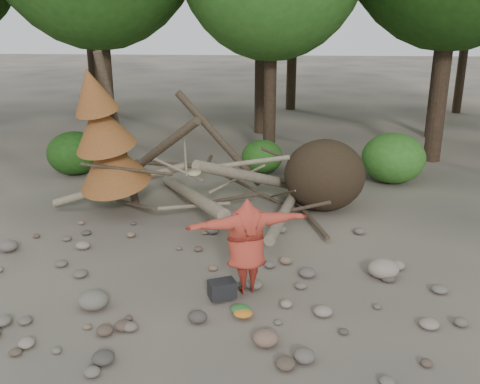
{
  "coord_description": "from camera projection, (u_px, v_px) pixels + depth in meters",
  "views": [
    {
      "loc": [
        1.28,
        -9.76,
        5.21
      ],
      "look_at": [
        0.49,
        1.5,
        1.4
      ],
      "focal_mm": 40.0,
      "sensor_mm": 36.0,
      "label": 1
    }
  ],
  "objects": [
    {
      "name": "boulder_mid_right",
      "position": [
        383.0,
        269.0,
        11.01
      ],
      "size": [
        0.64,
        0.58,
        0.39
      ],
      "primitive_type": "ellipsoid",
      "color": "gray",
      "rests_on": "ground"
    },
    {
      "name": "backpack",
      "position": [
        222.0,
        292.0,
        10.15
      ],
      "size": [
        0.59,
        0.51,
        0.33
      ],
      "primitive_type": "cube",
      "rotation": [
        0.0,
        0.0,
        0.42
      ],
      "color": "black",
      "rests_on": "ground"
    },
    {
      "name": "dead_conifer",
      "position": [
        105.0,
        139.0,
        13.7
      ],
      "size": [
        2.06,
        2.16,
        4.35
      ],
      "color": "#4C3F30",
      "rests_on": "ground"
    },
    {
      "name": "ground",
      "position": [
        211.0,
        279.0,
        10.98
      ],
      "size": [
        120.0,
        120.0,
        0.0
      ],
      "primitive_type": "plane",
      "color": "#514C44",
      "rests_on": "ground"
    },
    {
      "name": "boulder_front_right",
      "position": [
        266.0,
        338.0,
        8.77
      ],
      "size": [
        0.43,
        0.39,
        0.26
      ],
      "primitive_type": "ellipsoid",
      "color": "#7B5E4D",
      "rests_on": "ground"
    },
    {
      "name": "cloth_orange",
      "position": [
        243.0,
        316.0,
        9.54
      ],
      "size": [
        0.35,
        0.29,
        0.13
      ],
      "primitive_type": "ellipsoid",
      "color": "#C47221",
      "rests_on": "ground"
    },
    {
      "name": "boulder_mid_left",
      "position": [
        8.0,
        246.0,
        12.23
      ],
      "size": [
        0.45,
        0.4,
        0.27
      ],
      "primitive_type": "ellipsoid",
      "color": "#655B55",
      "rests_on": "ground"
    },
    {
      "name": "bush_left",
      "position": [
        74.0,
        153.0,
        17.92
      ],
      "size": [
        1.8,
        1.8,
        1.44
      ],
      "primitive_type": "ellipsoid",
      "color": "#204E15",
      "rests_on": "ground"
    },
    {
      "name": "bush_mid",
      "position": [
        262.0,
        156.0,
        18.12
      ],
      "size": [
        1.4,
        1.4,
        1.12
      ],
      "primitive_type": "ellipsoid",
      "color": "#2B631C",
      "rests_on": "ground"
    },
    {
      "name": "deadfall_pile",
      "position": [
        303.0,
        177.0,
        14.55
      ],
      "size": [
        8.55,
        5.24,
        3.3
      ],
      "color": "#332619",
      "rests_on": "ground"
    },
    {
      "name": "cloth_green",
      "position": [
        241.0,
        312.0,
        9.66
      ],
      "size": [
        0.37,
        0.31,
        0.14
      ],
      "primitive_type": "ellipsoid",
      "color": "#2A6A2C",
      "rests_on": "ground"
    },
    {
      "name": "boulder_front_left",
      "position": [
        93.0,
        300.0,
        9.85
      ],
      "size": [
        0.58,
        0.52,
        0.35
      ],
      "primitive_type": "ellipsoid",
      "color": "#6B6659",
      "rests_on": "ground"
    },
    {
      "name": "frisbee_thrower",
      "position": [
        246.0,
        246.0,
        10.07
      ],
      "size": [
        2.41,
        1.37,
        2.28
      ],
      "color": "#B03727",
      "rests_on": "ground"
    },
    {
      "name": "bush_right",
      "position": [
        393.0,
        158.0,
        17.01
      ],
      "size": [
        2.0,
        2.0,
        1.6
      ],
      "primitive_type": "ellipsoid",
      "color": "#367624",
      "rests_on": "ground"
    }
  ]
}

